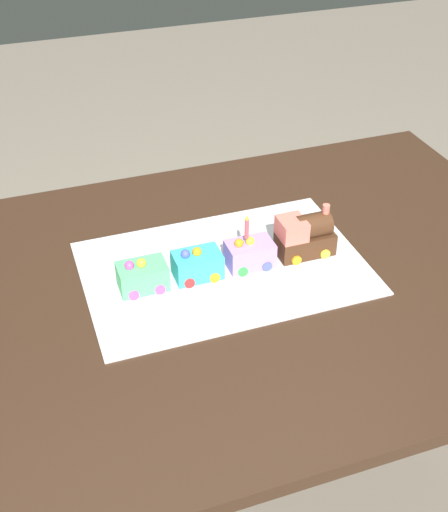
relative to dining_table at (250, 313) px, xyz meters
name	(u,v)px	position (x,y,z in m)	size (l,w,h in m)	color
ground_plane	(245,485)	(0.00, 0.00, -0.63)	(8.00, 8.00, 0.00)	gray
dining_table	(250,313)	(0.00, 0.00, 0.00)	(1.40, 1.00, 0.74)	#382316
cake_board	(224,268)	(0.05, -0.04, 0.11)	(0.60, 0.40, 0.00)	silver
cake_locomotive	(305,235)	(-0.14, -0.03, 0.16)	(0.14, 0.08, 0.12)	#472816
cake_car_hopper_lavender	(249,254)	(-0.01, -0.03, 0.14)	(0.10, 0.08, 0.07)	#AD84E0
cake_car_caboose_turquoise	(197,265)	(0.11, -0.03, 0.14)	(0.10, 0.08, 0.07)	#38B7C6
cake_car_flatbed_mint_green	(142,276)	(0.23, -0.03, 0.14)	(0.10, 0.08, 0.07)	#59CC7A
birthday_candle	(246,227)	(0.00, -0.03, 0.21)	(0.01, 0.01, 0.06)	#F24C59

